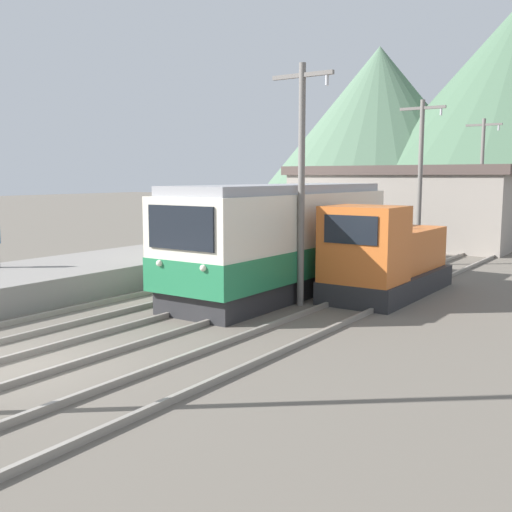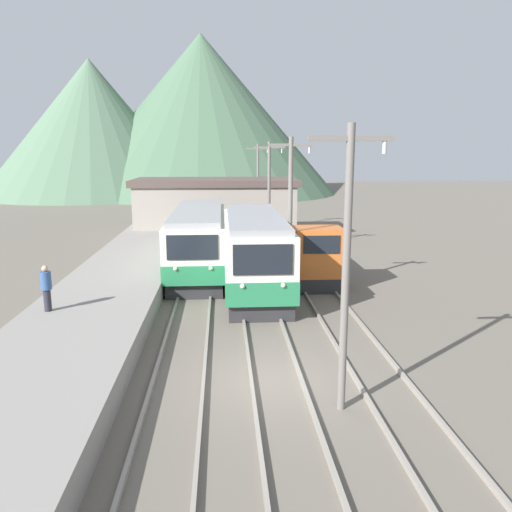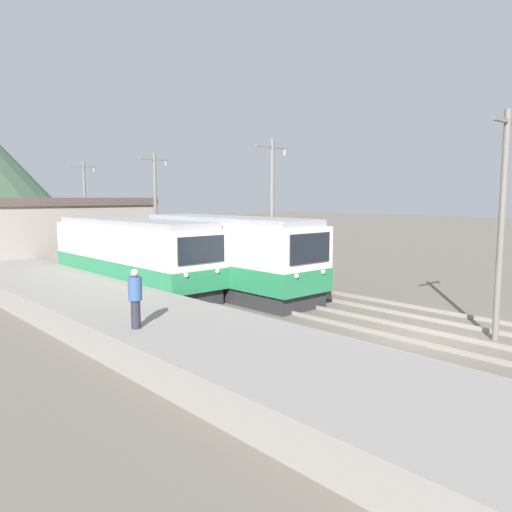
{
  "view_description": "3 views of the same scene",
  "coord_description": "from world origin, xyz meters",
  "views": [
    {
      "loc": [
        10.72,
        -6.94,
        3.88
      ],
      "look_at": [
        0.9,
        7.25,
        1.58
      ],
      "focal_mm": 42.0,
      "sensor_mm": 36.0,
      "label": 1
    },
    {
      "loc": [
        -1.26,
        -13.3,
        6.45
      ],
      "look_at": [
        0.22,
        8.98,
        1.82
      ],
      "focal_mm": 35.0,
      "sensor_mm": 36.0,
      "label": 2
    },
    {
      "loc": [
        -14.23,
        -7.96,
        4.51
      ],
      "look_at": [
        0.62,
        8.36,
        1.9
      ],
      "focal_mm": 35.0,
      "sensor_mm": 36.0,
      "label": 3
    }
  ],
  "objects": [
    {
      "name": "ground_plane",
      "position": [
        0.0,
        0.0,
        0.0
      ],
      "size": [
        200.0,
        200.0,
        0.0
      ],
      "primitive_type": "plane",
      "color": "#665E54"
    },
    {
      "name": "platform_left",
      "position": [
        -6.25,
        0.0,
        0.44
      ],
      "size": [
        4.5,
        54.0,
        0.87
      ],
      "primitive_type": "cube",
      "color": "gray",
      "rests_on": "ground"
    },
    {
      "name": "track_left",
      "position": [
        -2.6,
        0.0,
        0.07
      ],
      "size": [
        1.54,
        60.0,
        0.14
      ],
      "color": "gray",
      "rests_on": "ground"
    },
    {
      "name": "track_center",
      "position": [
        0.2,
        0.0,
        0.07
      ],
      "size": [
        1.54,
        60.0,
        0.14
      ],
      "color": "gray",
      "rests_on": "ground"
    },
    {
      "name": "track_right",
      "position": [
        3.2,
        0.0,
        0.07
      ],
      "size": [
        1.54,
        60.0,
        0.14
      ],
      "color": "gray",
      "rests_on": "ground"
    },
    {
      "name": "commuter_train_left",
      "position": [
        -2.6,
        13.7,
        1.61
      ],
      "size": [
        2.84,
        11.46,
        3.45
      ],
      "color": "#28282B",
      "rests_on": "ground"
    },
    {
      "name": "commuter_train_center",
      "position": [
        0.2,
        9.85,
        1.68
      ],
      "size": [
        2.84,
        10.24,
        3.61
      ],
      "color": "#28282B",
      "rests_on": "ground"
    },
    {
      "name": "shunting_locomotive",
      "position": [
        3.2,
        11.38,
        1.21
      ],
      "size": [
        2.4,
        6.0,
        3.0
      ],
      "color": "#28282B",
      "rests_on": "ground"
    },
    {
      "name": "catenary_mast_near",
      "position": [
        1.71,
        -1.7,
        3.88
      ],
      "size": [
        2.0,
        0.2,
        7.13
      ],
      "color": "slate",
      "rests_on": "ground"
    },
    {
      "name": "catenary_mast_mid",
      "position": [
        1.71,
        8.46,
        3.88
      ],
      "size": [
        2.0,
        0.2,
        7.13
      ],
      "color": "slate",
      "rests_on": "ground"
    },
    {
      "name": "catenary_mast_far",
      "position": [
        1.71,
        18.62,
        3.88
      ],
      "size": [
        2.0,
        0.2,
        7.13
      ],
      "color": "slate",
      "rests_on": "ground"
    },
    {
      "name": "catenary_mast_distant",
      "position": [
        1.71,
        28.78,
        3.88
      ],
      "size": [
        2.0,
        0.2,
        7.13
      ],
      "color": "slate",
      "rests_on": "ground"
    },
    {
      "name": "person_on_platform",
      "position": [
        -7.58,
        4.31,
        1.78
      ],
      "size": [
        0.38,
        0.38,
        1.68
      ],
      "color": "#282833",
      "rests_on": "platform_left"
    },
    {
      "name": "station_building",
      "position": [
        -1.81,
        26.0,
        2.25
      ],
      "size": [
        12.6,
        6.3,
        4.46
      ],
      "color": "gray",
      "rests_on": "ground"
    },
    {
      "name": "mountain_backdrop",
      "position": [
        -9.76,
        68.81,
        11.64
      ],
      "size": [
        54.59,
        43.14,
        24.76
      ],
      "color": "#517056",
      "rests_on": "ground"
    }
  ]
}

